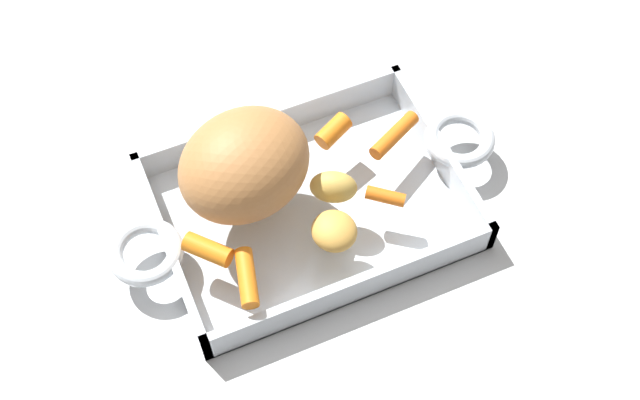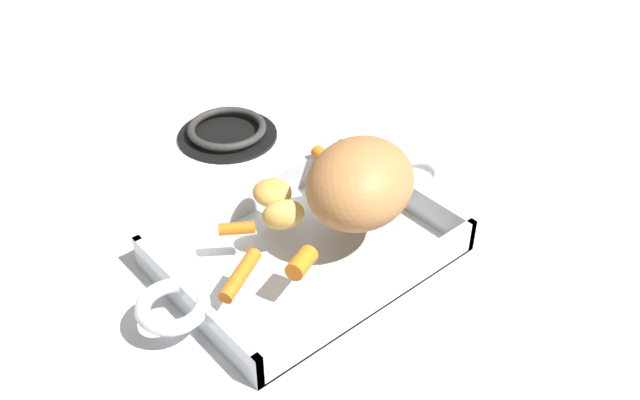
# 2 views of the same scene
# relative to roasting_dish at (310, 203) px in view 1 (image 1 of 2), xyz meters

# --- Properties ---
(ground_plane) EXTENTS (2.13, 2.13, 0.00)m
(ground_plane) POSITION_rel_roasting_dish_xyz_m (0.00, 0.00, -0.02)
(ground_plane) COLOR silver
(roasting_dish) EXTENTS (0.45, 0.24, 0.05)m
(roasting_dish) POSITION_rel_roasting_dish_xyz_m (0.00, 0.00, 0.00)
(roasting_dish) COLOR silver
(roasting_dish) RESTS_ON ground_plane
(pork_roast) EXTENTS (0.18, 0.16, 0.10)m
(pork_roast) POSITION_rel_roasting_dish_xyz_m (0.06, -0.02, 0.08)
(pork_roast) COLOR #AF7440
(pork_roast) RESTS_ON roasting_dish
(baby_carrot_short) EXTENTS (0.07, 0.05, 0.02)m
(baby_carrot_short) POSITION_rel_roasting_dish_xyz_m (-0.11, -0.02, 0.04)
(baby_carrot_short) COLOR orange
(baby_carrot_short) RESTS_ON roasting_dish
(baby_carrot_southeast) EXTENTS (0.05, 0.05, 0.02)m
(baby_carrot_southeast) POSITION_rel_roasting_dish_xyz_m (0.13, 0.03, 0.04)
(baby_carrot_southeast) COLOR orange
(baby_carrot_southeast) RESTS_ON roasting_dish
(baby_carrot_southwest) EXTENTS (0.03, 0.06, 0.02)m
(baby_carrot_southwest) POSITION_rel_roasting_dish_xyz_m (0.10, 0.08, 0.04)
(baby_carrot_southwest) COLOR orange
(baby_carrot_southwest) RESTS_ON roasting_dish
(baby_carrot_long) EXTENTS (0.04, 0.04, 0.02)m
(baby_carrot_long) POSITION_rel_roasting_dish_xyz_m (-0.07, 0.04, 0.04)
(baby_carrot_long) COLOR orange
(baby_carrot_long) RESTS_ON roasting_dish
(baby_carrot_center_left) EXTENTS (0.05, 0.04, 0.03)m
(baby_carrot_center_left) POSITION_rel_roasting_dish_xyz_m (-0.05, -0.05, 0.04)
(baby_carrot_center_left) COLOR orange
(baby_carrot_center_left) RESTS_ON roasting_dish
(potato_corner) EXTENTS (0.06, 0.06, 0.03)m
(potato_corner) POSITION_rel_roasting_dish_xyz_m (-0.00, 0.07, 0.04)
(potato_corner) COLOR gold
(potato_corner) RESTS_ON roasting_dish
(potato_golden_large) EXTENTS (0.06, 0.05, 0.04)m
(potato_golden_large) POSITION_rel_roasting_dish_xyz_m (-0.02, 0.02, 0.05)
(potato_golden_large) COLOR gold
(potato_golden_large) RESTS_ON roasting_dish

